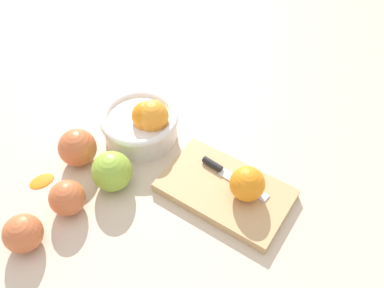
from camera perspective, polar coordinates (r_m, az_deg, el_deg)
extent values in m
plane|color=beige|center=(0.80, -5.28, -8.04)|extent=(2.40, 2.40, 0.00)
cylinder|color=white|center=(0.89, -7.51, 2.50)|extent=(0.16, 0.16, 0.06)
torus|color=white|center=(0.87, -7.69, 3.83)|extent=(0.17, 0.17, 0.02)
sphere|color=orange|center=(0.85, -6.67, 4.09)|extent=(0.06, 0.06, 0.06)
sphere|color=orange|center=(0.85, -5.76, 4.05)|extent=(0.07, 0.07, 0.07)
cube|color=tan|center=(0.79, 4.84, -6.75)|extent=(0.27, 0.17, 0.02)
sphere|color=orange|center=(0.75, 8.05, -5.75)|extent=(0.07, 0.07, 0.07)
cube|color=silver|center=(0.79, 7.48, -5.91)|extent=(0.11, 0.02, 0.00)
cylinder|color=black|center=(0.81, 3.00, -2.94)|extent=(0.05, 0.01, 0.01)
sphere|color=#CC6638|center=(0.86, -16.33, -0.50)|extent=(0.08, 0.08, 0.08)
sphere|color=#CC6638|center=(0.79, -17.70, -7.47)|extent=(0.07, 0.07, 0.07)
sphere|color=#8EB738|center=(0.80, -11.58, -3.92)|extent=(0.08, 0.08, 0.08)
sphere|color=#CC6638|center=(0.77, -23.38, -11.84)|extent=(0.07, 0.07, 0.07)
ellipsoid|color=orange|center=(0.87, -21.09, -4.95)|extent=(0.05, 0.06, 0.01)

